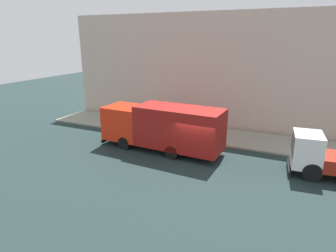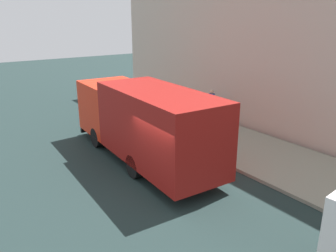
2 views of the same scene
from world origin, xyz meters
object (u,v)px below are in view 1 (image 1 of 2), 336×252
(small_flatbed_truck, at_px, (328,158))
(traffic_cone_orange, at_px, (148,127))
(pedestrian_walking, at_px, (169,113))
(pedestrian_third, at_px, (152,120))
(large_utility_truck, at_px, (162,126))
(street_sign_post, at_px, (180,118))
(pedestrian_standing, at_px, (169,124))

(small_flatbed_truck, height_order, traffic_cone_orange, small_flatbed_truck)
(pedestrian_walking, height_order, pedestrian_third, pedestrian_walking)
(large_utility_truck, relative_size, small_flatbed_truck, 1.74)
(small_flatbed_truck, distance_m, pedestrian_walking, 13.31)
(traffic_cone_orange, xyz_separation_m, street_sign_post, (-0.22, -2.83, 1.11))
(pedestrian_walking, distance_m, street_sign_post, 3.74)
(pedestrian_standing, xyz_separation_m, traffic_cone_orange, (0.18, 1.91, -0.49))
(pedestrian_third, bearing_deg, small_flatbed_truck, 69.70)
(pedestrian_standing, bearing_deg, large_utility_truck, -37.37)
(small_flatbed_truck, bearing_deg, street_sign_post, 70.44)
(traffic_cone_orange, bearing_deg, street_sign_post, -94.52)
(small_flatbed_truck, height_order, pedestrian_third, small_flatbed_truck)
(large_utility_truck, bearing_deg, pedestrian_walking, 23.05)
(pedestrian_standing, relative_size, street_sign_post, 0.66)
(small_flatbed_truck, xyz_separation_m, pedestrian_standing, (2.57, 10.82, -0.15))
(small_flatbed_truck, bearing_deg, large_utility_truck, 85.86)
(pedestrian_walking, relative_size, street_sign_post, 0.72)
(pedestrian_standing, xyz_separation_m, pedestrian_third, (0.63, 1.85, -0.01))
(small_flatbed_truck, relative_size, pedestrian_walking, 2.80)
(pedestrian_walking, bearing_deg, pedestrian_third, 33.43)
(pedestrian_walking, height_order, pedestrian_standing, pedestrian_walking)
(small_flatbed_truck, height_order, street_sign_post, street_sign_post)
(large_utility_truck, relative_size, traffic_cone_orange, 11.83)
(small_flatbed_truck, height_order, pedestrian_standing, small_flatbed_truck)
(large_utility_truck, xyz_separation_m, pedestrian_third, (3.39, 2.61, -0.74))
(large_utility_truck, bearing_deg, traffic_cone_orange, 45.21)
(pedestrian_standing, relative_size, traffic_cone_orange, 2.22)
(pedestrian_standing, height_order, pedestrian_third, pedestrian_standing)
(pedestrian_standing, distance_m, street_sign_post, 1.11)
(small_flatbed_truck, xyz_separation_m, pedestrian_walking, (5.48, 12.12, -0.06))
(pedestrian_standing, height_order, street_sign_post, street_sign_post)
(traffic_cone_orange, bearing_deg, pedestrian_walking, -12.35)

